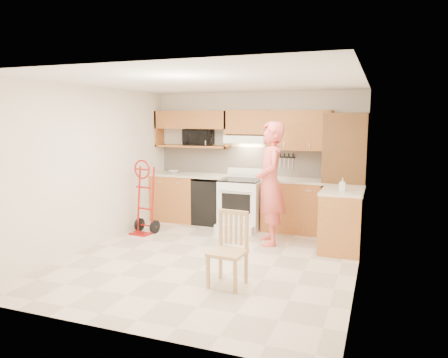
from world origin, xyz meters
The scene contains 28 objects.
floor centered at (0.00, 0.00, -0.01)m, with size 4.00×4.50×0.02m, color beige.
ceiling centered at (0.00, 0.00, 2.51)m, with size 4.00×4.50×0.02m, color white.
wall_back centered at (0.00, 2.26, 1.25)m, with size 4.00×0.02×2.50m, color #EFE2C9.
wall_front centered at (0.00, -2.26, 1.25)m, with size 4.00×0.02×2.50m, color #EFE2C9.
wall_left centered at (-2.01, 0.00, 1.25)m, with size 0.02×4.50×2.50m, color #EFE2C9.
wall_right centered at (2.01, 0.00, 1.25)m, with size 0.02×4.50×2.50m, color #EFE2C9.
backsplash centered at (0.00, 2.23, 1.20)m, with size 3.92×0.03×0.55m, color beige.
lower_cab_left centered at (-1.55, 1.95, 0.45)m, with size 0.90×0.60×0.90m, color #B17A3D.
dishwasher centered at (-0.80, 1.95, 0.42)m, with size 0.60×0.60×0.85m, color black.
lower_cab_right centered at (0.83, 1.95, 0.45)m, with size 1.14×0.60×0.90m, color #B17A3D.
countertop_left centered at (-1.25, 1.95, 0.92)m, with size 1.50×0.63×0.04m, color beige.
countertop_right centered at (0.83, 1.95, 0.92)m, with size 1.14×0.63×0.04m, color beige.
cab_return_right centered at (1.70, 1.15, 0.45)m, with size 0.60×1.00×0.90m, color #B17A3D.
countertop_return centered at (1.70, 1.15, 0.92)m, with size 0.63×1.00×0.04m, color beige.
pantry_tall centered at (1.65, 1.95, 1.05)m, with size 0.70×0.60×2.10m, color brown.
upper_cab_left centered at (-1.25, 2.08, 1.98)m, with size 1.50×0.33×0.34m, color #B17A3D.
upper_shelf_mw centered at (-1.25, 2.08, 1.47)m, with size 1.50×0.33×0.04m, color #B17A3D.
upper_cab_center centered at (-0.12, 2.08, 1.94)m, with size 0.76×0.33×0.44m, color #B17A3D.
upper_cab_right centered at (0.83, 2.08, 1.80)m, with size 1.14×0.33×0.70m, color #B17A3D.
range_hood centered at (-0.12, 2.02, 1.63)m, with size 0.76×0.46×0.14m, color white.
knife_strip centered at (0.55, 2.21, 1.24)m, with size 0.40×0.05×0.29m, color black, non-canonical shape.
microwave centered at (-1.11, 2.08, 1.65)m, with size 0.57×0.38×0.31m, color black.
range centered at (-0.14, 1.73, 0.54)m, with size 0.73×0.96×1.08m, color white, non-canonical shape.
person centered at (0.59, 1.04, 0.98)m, with size 0.72×0.47×1.97m, color #DE584E.
hand_truck centered at (-1.64, 0.85, 0.59)m, with size 0.46×0.42×1.18m, color #A01310, non-canonical shape.
dining_chair centered at (0.55, -0.84, 0.45)m, with size 0.40×0.44×0.90m, color tan, non-canonical shape.
soap_bottle centered at (1.70, 0.99, 1.04)m, with size 0.09×0.09×0.20m, color white.
bowl centered at (-1.61, 1.95, 0.97)m, with size 0.20×0.20×0.05m, color white.
Camera 1 is at (2.22, -5.44, 2.02)m, focal length 33.90 mm.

